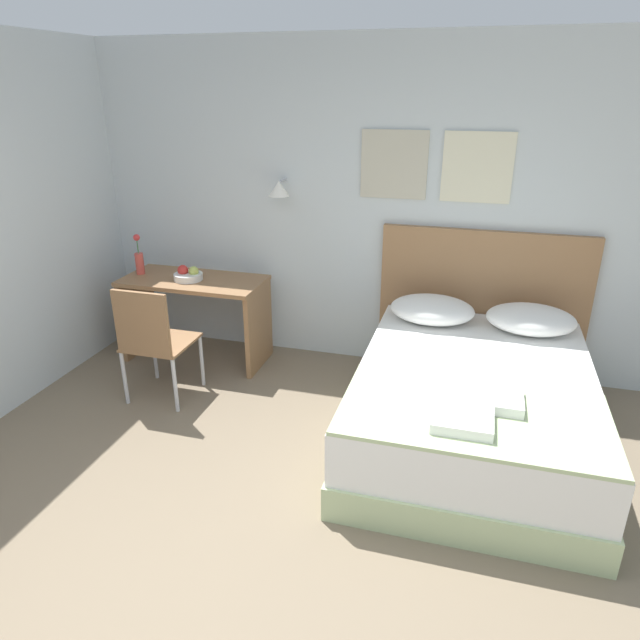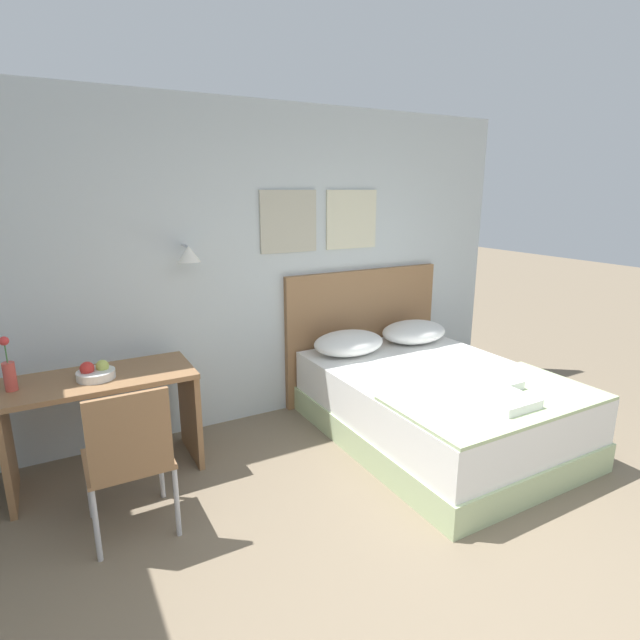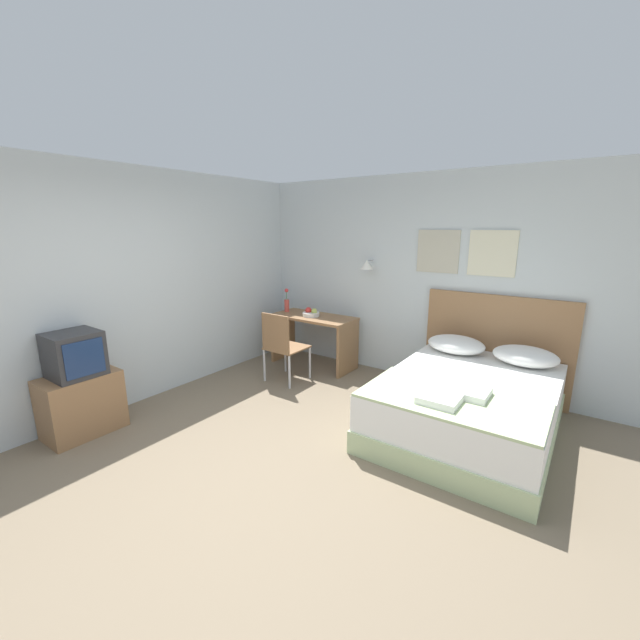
# 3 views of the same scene
# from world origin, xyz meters

# --- Properties ---
(wall_back) EXTENTS (5.22, 0.31, 2.65)m
(wall_back) POSITION_xyz_m (0.01, 2.91, 1.33)
(wall_back) COLOR silver
(wall_back) RESTS_ON ground_plane
(bed) EXTENTS (1.52, 2.06, 0.56)m
(bed) POSITION_xyz_m (1.12, 1.79, 0.28)
(bed) COLOR #B2C693
(bed) RESTS_ON ground_plane
(headboard) EXTENTS (1.64, 0.06, 1.23)m
(headboard) POSITION_xyz_m (1.12, 2.85, 0.62)
(headboard) COLOR #8E6642
(headboard) RESTS_ON ground_plane
(pillow_left) EXTENTS (0.65, 0.47, 0.20)m
(pillow_left) POSITION_xyz_m (0.75, 2.53, 0.66)
(pillow_left) COLOR white
(pillow_left) RESTS_ON bed
(pillow_right) EXTENTS (0.65, 0.47, 0.20)m
(pillow_right) POSITION_xyz_m (1.48, 2.53, 0.66)
(pillow_right) COLOR white
(pillow_right) RESTS_ON bed
(throw_blanket) EXTENTS (1.48, 0.82, 0.02)m
(throw_blanket) POSITION_xyz_m (1.12, 1.19, 0.57)
(throw_blanket) COLOR #B2C693
(throw_blanket) RESTS_ON bed
(folded_towel_near_foot) EXTENTS (0.31, 0.30, 0.06)m
(folded_towel_near_foot) POSITION_xyz_m (1.23, 1.34, 0.61)
(folded_towel_near_foot) COLOR white
(folded_towel_near_foot) RESTS_ON throw_blanket
(folded_towel_mid_bed) EXTENTS (0.32, 0.28, 0.06)m
(folded_towel_mid_bed) POSITION_xyz_m (1.06, 1.05, 0.61)
(folded_towel_mid_bed) COLOR white
(folded_towel_mid_bed) RESTS_ON throw_blanket
(desk) EXTENTS (1.21, 0.57, 0.74)m
(desk) POSITION_xyz_m (-1.27, 2.47, 0.52)
(desk) COLOR #8E6642
(desk) RESTS_ON ground_plane
(desk_chair) EXTENTS (0.47, 0.47, 0.93)m
(desk_chair) POSITION_xyz_m (-1.21, 1.69, 0.54)
(desk_chair) COLOR #8E6642
(desk_chair) RESTS_ON ground_plane
(fruit_bowl) EXTENTS (0.24, 0.24, 0.12)m
(fruit_bowl) POSITION_xyz_m (-1.29, 2.44, 0.78)
(fruit_bowl) COLOR silver
(fruit_bowl) RESTS_ON desk
(flower_vase) EXTENTS (0.07, 0.07, 0.35)m
(flower_vase) POSITION_xyz_m (-1.77, 2.48, 0.87)
(flower_vase) COLOR #D14C42
(flower_vase) RESTS_ON desk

